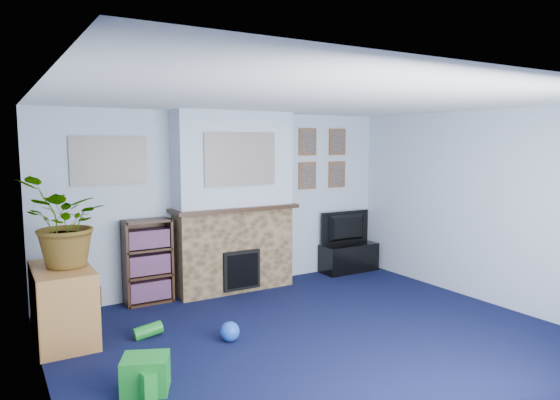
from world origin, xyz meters
TOP-DOWN VIEW (x-y plane):
  - floor at (0.00, 0.00)m, footprint 5.00×4.50m
  - ceiling at (0.00, 0.00)m, footprint 5.00×4.50m
  - wall_back at (0.00, 2.25)m, footprint 5.00×0.04m
  - wall_front at (0.00, -2.25)m, footprint 5.00×0.04m
  - wall_left at (-2.50, 0.00)m, footprint 0.04×4.50m
  - wall_right at (2.50, 0.00)m, footprint 0.04×4.50m
  - chimney_breast at (0.00, 2.05)m, footprint 1.72×0.50m
  - collage_main at (0.00, 1.84)m, footprint 1.00×0.03m
  - collage_left at (-1.55, 2.23)m, footprint 0.90×0.03m
  - portrait_tl at (1.30, 2.23)m, footprint 0.30×0.03m
  - portrait_tr at (1.85, 2.23)m, footprint 0.30×0.03m
  - portrait_bl at (1.30, 2.23)m, footprint 0.30×0.03m
  - portrait_br at (1.85, 2.23)m, footprint 0.30×0.03m
  - tv_stand at (1.95, 2.03)m, footprint 0.91×0.38m
  - television at (1.95, 2.05)m, footprint 0.87×0.13m
  - bookshelf at (-1.16, 2.11)m, footprint 0.58×0.28m
  - sideboard at (-2.24, 1.35)m, footprint 0.54×0.98m
  - potted_plant at (-2.19, 1.30)m, footprint 1.00×1.05m
  - mantel_clock at (-0.09, 2.00)m, footprint 0.10×0.06m
  - mantel_candle at (0.30, 2.00)m, footprint 0.05×0.05m
  - mantel_teddy at (-0.54, 2.00)m, footprint 0.13×0.13m
  - mantel_can at (0.73, 2.00)m, footprint 0.06×0.06m
  - green_crate at (-1.82, -0.11)m, footprint 0.45×0.41m
  - toy_ball at (-0.81, 0.47)m, footprint 0.20×0.20m
  - toy_block at (-1.81, -0.20)m, footprint 0.21×0.21m
  - toy_tube at (-1.49, 0.99)m, footprint 0.30×0.13m

SIDE VIEW (x-z plane):
  - floor at x=0.00m, z-range -0.01..0.01m
  - toy_tube at x=-1.49m, z-range -0.02..0.16m
  - toy_ball at x=-0.81m, z-range -0.01..0.19m
  - toy_block at x=-1.81m, z-range 0.00..0.22m
  - green_crate at x=-1.82m, z-range -0.01..0.29m
  - tv_stand at x=1.95m, z-range 0.01..0.44m
  - sideboard at x=-2.24m, z-range -0.03..0.73m
  - bookshelf at x=-1.16m, z-range -0.02..1.03m
  - television at x=1.95m, z-range 0.43..0.93m
  - chimney_breast at x=0.00m, z-range -0.02..2.38m
  - wall_back at x=0.00m, z-range 0.00..2.40m
  - wall_front at x=0.00m, z-range 0.00..2.40m
  - wall_left at x=-2.50m, z-range 0.00..2.40m
  - wall_right at x=2.50m, z-range 0.00..2.40m
  - mantel_can at x=0.73m, z-range 1.15..1.27m
  - potted_plant at x=-2.19m, z-range 0.76..1.67m
  - mantel_teddy at x=-0.54m, z-range 1.15..1.28m
  - mantel_clock at x=-0.09m, z-range 1.15..1.29m
  - mantel_candle at x=0.30m, z-range 1.14..1.32m
  - portrait_bl at x=1.30m, z-range 1.30..1.70m
  - portrait_br at x=1.85m, z-range 1.30..1.70m
  - collage_left at x=-1.55m, z-range 1.49..2.07m
  - collage_main at x=0.00m, z-range 1.44..2.12m
  - portrait_tl at x=1.30m, z-range 1.80..2.20m
  - portrait_tr at x=1.85m, z-range 1.80..2.20m
  - ceiling at x=0.00m, z-range 2.40..2.40m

